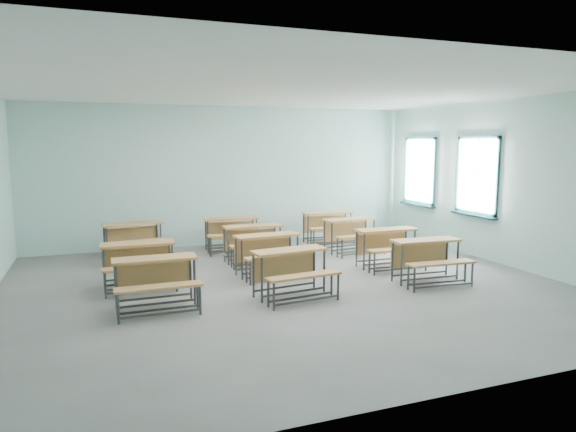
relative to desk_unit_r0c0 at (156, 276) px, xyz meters
The scene contains 12 objects.
room 2.54m from the desk_unit_r0c0, 11.68° to the left, with size 9.04×8.04×3.24m.
desk_unit_r0c0 is the anchor object (origin of this frame).
desk_unit_r0c1 2.03m from the desk_unit_r0c0, ahead, with size 1.26×0.92×0.73m.
desk_unit_r0c2 4.48m from the desk_unit_r0c0, ahead, with size 1.22×0.85×0.73m.
desk_unit_r1c0 1.25m from the desk_unit_r0c0, 96.28° to the left, with size 1.18×0.79×0.73m.
desk_unit_r1c1 2.44m from the desk_unit_r0c0, 30.14° to the left, with size 1.23×0.88×0.73m.
desk_unit_r1c2 4.54m from the desk_unit_r0c0, 12.75° to the left, with size 1.20×0.83×0.73m.
desk_unit_r2c1 3.16m from the desk_unit_r0c0, 47.03° to the left, with size 1.18×0.80×0.73m.
desk_unit_r2c2 5.07m from the desk_unit_r0c0, 29.22° to the left, with size 1.24×0.90×0.73m.
desk_unit_r3c0 3.49m from the desk_unit_r0c0, 90.89° to the left, with size 1.26×0.93×0.73m.
desk_unit_r3c1 4.06m from the desk_unit_r0c0, 60.17° to the left, with size 1.22×0.85×0.73m.
desk_unit_r3c2 5.69m from the desk_unit_r0c0, 39.36° to the left, with size 1.22×0.86×0.73m.
Camera 1 is at (-2.90, -7.71, 2.35)m, focal length 32.00 mm.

